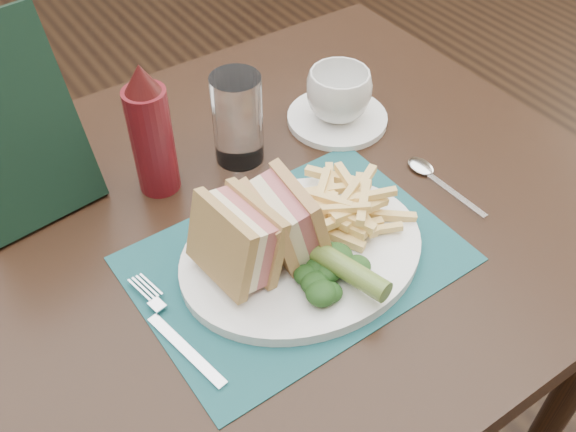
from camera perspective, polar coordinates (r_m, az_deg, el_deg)
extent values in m
plane|color=black|center=(1.70, -10.43, -7.68)|extent=(7.00, 7.00, 0.00)
cube|color=#194C50|center=(0.77, 0.71, -3.83)|extent=(0.38, 0.27, 0.00)
cylinder|color=#526F2A|center=(0.72, 4.80, -4.45)|extent=(0.05, 0.12, 0.03)
cylinder|color=white|center=(0.98, 4.39, 8.65)|extent=(0.16, 0.16, 0.01)
imported|color=white|center=(0.95, 4.53, 10.72)|extent=(0.12, 0.12, 0.07)
cylinder|color=white|center=(0.87, -4.50, 8.58)|extent=(0.07, 0.07, 0.13)
cube|color=black|center=(0.82, -23.43, 7.21)|extent=(0.16, 0.11, 0.25)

